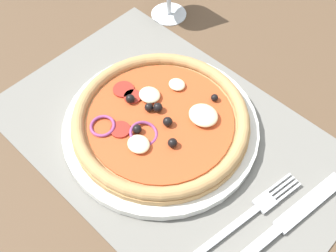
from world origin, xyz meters
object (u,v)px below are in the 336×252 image
at_px(knife, 289,220).
at_px(plate, 160,128).
at_px(fork, 251,212).
at_px(pizza, 159,121).

bearing_deg(knife, plate, 102.52).
bearing_deg(fork, knife, -49.13).
bearing_deg(fork, plate, 96.02).
height_order(pizza, fork, pizza).
xyz_separation_m(plate, knife, (0.21, 0.01, -0.00)).
relative_size(fork, knife, 0.90).
distance_m(fork, knife, 0.05).
bearing_deg(knife, fork, 130.24).
bearing_deg(pizza, plate, -57.92).
bearing_deg(fork, pizza, 95.97).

